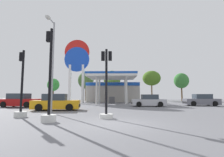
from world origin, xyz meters
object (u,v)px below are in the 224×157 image
(traffic_signal_0, at_px, (49,97))
(traffic_signal_1, at_px, (21,99))
(traffic_signal_2, at_px, (106,94))
(tree_0, at_px, (53,85))
(car_0, at_px, (201,100))
(tree_1, at_px, (86,80))
(corner_streetlamp, at_px, (52,57))
(tree_2, at_px, (112,80))
(tree_4, at_px, (181,81))
(tree_3, at_px, (152,78))
(car_3, at_px, (20,101))
(station_pole_sign, at_px, (77,62))
(car_2, at_px, (56,103))
(car_1, at_px, (149,101))

(traffic_signal_0, height_order, traffic_signal_1, traffic_signal_0)
(traffic_signal_2, height_order, tree_0, tree_0)
(car_0, height_order, tree_1, tree_1)
(car_0, distance_m, tree_1, 26.80)
(corner_streetlamp, bearing_deg, tree_2, 82.42)
(tree_0, relative_size, tree_4, 0.83)
(traffic_signal_0, bearing_deg, traffic_signal_1, 143.83)
(tree_2, height_order, tree_3, tree_2)
(car_3, bearing_deg, car_0, 8.08)
(traffic_signal_2, distance_m, corner_streetlamp, 5.76)
(station_pole_sign, distance_m, car_2, 16.36)
(tree_1, bearing_deg, car_2, -85.03)
(traffic_signal_2, xyz_separation_m, tree_4, (15.47, 29.25, 3.23))
(car_2, bearing_deg, tree_3, 61.31)
(traffic_signal_1, bearing_deg, car_3, 120.72)
(tree_0, xyz_separation_m, tree_1, (7.65, 1.04, 1.17))
(tree_1, bearing_deg, tree_3, -2.41)
(car_0, xyz_separation_m, corner_streetlamp, (-15.84, -9.70, 3.59))
(car_1, distance_m, traffic_signal_0, 14.16)
(car_2, bearing_deg, tree_2, 80.40)
(car_2, bearing_deg, car_0, 23.08)
(tree_3, bearing_deg, tree_1, 177.59)
(station_pole_sign, height_order, tree_3, station_pole_sign)
(car_2, distance_m, tree_1, 26.22)
(car_2, distance_m, tree_0, 26.81)
(tree_2, bearing_deg, traffic_signal_0, -93.98)
(car_1, xyz_separation_m, tree_4, (11.02, 18.62, 4.01))
(station_pole_sign, distance_m, tree_0, 13.21)
(traffic_signal_2, xyz_separation_m, tree_1, (-7.15, 30.95, 3.54))
(station_pole_sign, xyz_separation_m, corner_streetlamp, (2.40, -17.56, -3.04))
(station_pole_sign, bearing_deg, car_0, -23.29)
(car_1, bearing_deg, traffic_signal_2, -112.68)
(car_0, bearing_deg, tree_2, 123.64)
(car_1, xyz_separation_m, tree_2, (-5.08, 19.76, 4.39))
(traffic_signal_0, relative_size, traffic_signal_2, 1.18)
(car_3, xyz_separation_m, tree_1, (3.40, 21.91, 4.28))
(car_0, bearing_deg, station_pole_sign, 156.71)
(car_2, relative_size, car_3, 0.98)
(car_1, distance_m, traffic_signal_1, 14.22)
(traffic_signal_0, xyz_separation_m, traffic_signal_1, (-2.54, 1.86, -0.16))
(traffic_signal_1, bearing_deg, traffic_signal_0, -36.17)
(car_1, distance_m, tree_4, 22.01)
(traffic_signal_2, relative_size, tree_1, 0.59)
(car_1, relative_size, tree_0, 0.76)
(car_2, height_order, traffic_signal_0, traffic_signal_0)
(traffic_signal_2, height_order, tree_1, tree_1)
(tree_0, bearing_deg, tree_4, -1.24)
(car_1, height_order, car_3, car_3)
(car_1, height_order, tree_1, tree_1)
(traffic_signal_0, xyz_separation_m, traffic_signal_2, (2.86, 1.48, 0.15))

